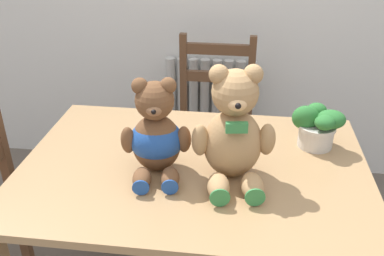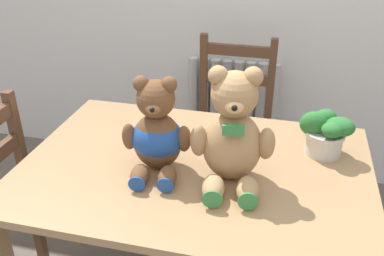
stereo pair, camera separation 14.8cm
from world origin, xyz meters
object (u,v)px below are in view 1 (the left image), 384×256
object	(u,v)px
teddy_bear_left	(156,136)
teddy_bear_right	(234,132)
potted_plant	(317,126)
wooden_chair_behind	(214,131)

from	to	relation	value
teddy_bear_left	teddy_bear_right	size ratio (longest dim) A/B	0.86
teddy_bear_left	potted_plant	distance (m)	0.65
wooden_chair_behind	potted_plant	world-z (taller)	wooden_chair_behind
wooden_chair_behind	teddy_bear_right	distance (m)	1.01
teddy_bear_left	potted_plant	size ratio (longest dim) A/B	1.77
teddy_bear_left	potted_plant	world-z (taller)	teddy_bear_left
teddy_bear_right	teddy_bear_left	bearing A→B (deg)	-9.73
teddy_bear_right	wooden_chair_behind	bearing A→B (deg)	-90.04
wooden_chair_behind	teddy_bear_left	world-z (taller)	teddy_bear_left
wooden_chair_behind	teddy_bear_right	size ratio (longest dim) A/B	2.38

